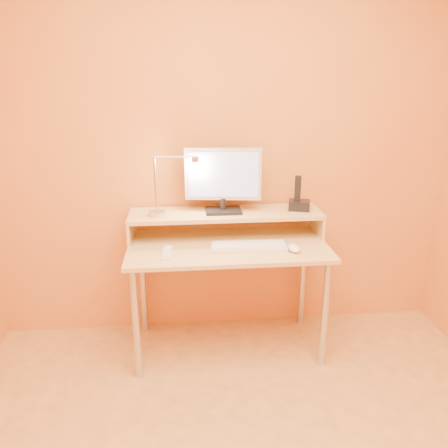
{
  "coord_description": "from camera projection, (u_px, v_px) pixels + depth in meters",
  "views": [
    {
      "loc": [
        -0.26,
        -1.29,
        1.7
      ],
      "look_at": [
        -0.03,
        1.13,
        0.87
      ],
      "focal_mm": 35.38,
      "sensor_mm": 36.0,
      "label": 1
    }
  ],
  "objects": [
    {
      "name": "monitor_foot",
      "position": [
        223.0,
        210.0,
        2.75
      ],
      "size": [
        0.22,
        0.16,
        0.02
      ],
      "primitive_type": "cube",
      "color": "black",
      "rests_on": "desk_shelf"
    },
    {
      "name": "lamp_post",
      "position": [
        155.0,
        185.0,
        2.63
      ],
      "size": [
        0.01,
        0.01,
        0.33
      ],
      "primitive_type": "cylinder",
      "color": "silver",
      "rests_on": "lamp_base"
    },
    {
      "name": "lamp_bulb",
      "position": [
        195.0,
        162.0,
        2.61
      ],
      "size": [
        0.03,
        0.03,
        0.0
      ],
      "primitive_type": "cylinder",
      "color": "#FFEAC6",
      "rests_on": "lamp_head"
    },
    {
      "name": "wall_back",
      "position": [
        223.0,
        148.0,
        2.8
      ],
      "size": [
        3.0,
        0.04,
        2.5
      ],
      "primitive_type": "cube",
      "color": "#CB8C3C",
      "rests_on": "floor"
    },
    {
      "name": "monitor_screen",
      "position": [
        223.0,
        175.0,
        2.67
      ],
      "size": [
        0.42,
        0.06,
        0.28
      ],
      "primitive_type": "cube",
      "rotation": [
        0.0,
        0.0,
        -0.13
      ],
      "color": "#A1ABEB",
      "rests_on": "monitor_panel"
    },
    {
      "name": "desk_leg_fr",
      "position": [
        325.0,
        315.0,
        2.6
      ],
      "size": [
        0.04,
        0.04,
        0.69
      ],
      "primitive_type": "cylinder",
      "color": "silver",
      "rests_on": "floor"
    },
    {
      "name": "monitor_panel",
      "position": [
        223.0,
        174.0,
        2.69
      ],
      "size": [
        0.47,
        0.1,
        0.32
      ],
      "primitive_type": "cube",
      "rotation": [
        0.0,
        0.0,
        -0.13
      ],
      "color": "silver",
      "rests_on": "monitor_neck"
    },
    {
      "name": "phone_handset",
      "position": [
        298.0,
        188.0,
        2.75
      ],
      "size": [
        0.05,
        0.03,
        0.16
      ],
      "primitive_type": "cube",
      "rotation": [
        0.0,
        0.0,
        -0.27
      ],
      "color": "black",
      "rests_on": "phone_dock"
    },
    {
      "name": "desk_leg_fl",
      "position": [
        136.0,
        325.0,
        2.5
      ],
      "size": [
        0.04,
        0.04,
        0.69
      ],
      "primitive_type": "cylinder",
      "color": "silver",
      "rests_on": "floor"
    },
    {
      "name": "lamp_arm",
      "position": [
        175.0,
        157.0,
        2.58
      ],
      "size": [
        0.24,
        0.01,
        0.01
      ],
      "primitive_type": "cylinder",
      "rotation": [
        0.0,
        1.57,
        0.0
      ],
      "color": "silver",
      "rests_on": "lamp_post"
    },
    {
      "name": "keyboard",
      "position": [
        249.0,
        247.0,
        2.6
      ],
      "size": [
        0.45,
        0.16,
        0.02
      ],
      "primitive_type": "cube",
      "rotation": [
        0.0,
        0.0,
        -0.03
      ],
      "color": "silver",
      "rests_on": "desk_lower"
    },
    {
      "name": "shelf_riser_left",
      "position": [
        131.0,
        229.0,
        2.73
      ],
      "size": [
        0.02,
        0.3,
        0.14
      ],
      "primitive_type": "cube",
      "color": "#DAB466",
      "rests_on": "desk_lower"
    },
    {
      "name": "shelf_riser_right",
      "position": [
        317.0,
        223.0,
        2.84
      ],
      "size": [
        0.02,
        0.3,
        0.14
      ],
      "primitive_type": "cube",
      "color": "#DAB466",
      "rests_on": "desk_lower"
    },
    {
      "name": "mouse",
      "position": [
        294.0,
        248.0,
        2.56
      ],
      "size": [
        0.07,
        0.12,
        0.04
      ],
      "primitive_type": "ellipsoid",
      "rotation": [
        0.0,
        0.0,
        0.07
      ],
      "color": "white",
      "rests_on": "desk_lower"
    },
    {
      "name": "lamp_head",
      "position": [
        195.0,
        159.0,
        2.6
      ],
      "size": [
        0.04,
        0.04,
        0.03
      ],
      "primitive_type": "cylinder",
      "color": "silver",
      "rests_on": "lamp_arm"
    },
    {
      "name": "desk_leg_bl",
      "position": [
        143.0,
        285.0,
        2.97
      ],
      "size": [
        0.04,
        0.04,
        0.69
      ],
      "primitive_type": "cylinder",
      "color": "silver",
      "rests_on": "floor"
    },
    {
      "name": "desk_leg_br",
      "position": [
        303.0,
        278.0,
        3.07
      ],
      "size": [
        0.04,
        0.04,
        0.69
      ],
      "primitive_type": "cylinder",
      "color": "silver",
      "rests_on": "floor"
    },
    {
      "name": "desk_lower",
      "position": [
        228.0,
        246.0,
        2.67
      ],
      "size": [
        1.2,
        0.6,
        0.02
      ],
      "primitive_type": "cube",
      "color": "#DAB466",
      "rests_on": "floor"
    },
    {
      "name": "phone_dock",
      "position": [
        299.0,
        205.0,
        2.79
      ],
      "size": [
        0.15,
        0.13,
        0.06
      ],
      "primitive_type": "cube",
      "rotation": [
        0.0,
        0.0,
        -0.27
      ],
      "color": "black",
      "rests_on": "desk_shelf"
    },
    {
      "name": "phone_led",
      "position": [
        308.0,
        207.0,
        2.74
      ],
      "size": [
        0.01,
        0.0,
        0.04
      ],
      "primitive_type": "cube",
      "color": "#1233FF",
      "rests_on": "phone_dock"
    },
    {
      "name": "desk_shelf",
      "position": [
        226.0,
        214.0,
        2.76
      ],
      "size": [
        1.2,
        0.3,
        0.02
      ],
      "primitive_type": "cube",
      "color": "#DAB466",
      "rests_on": "desk_lower"
    },
    {
      "name": "monitor_neck",
      "position": [
        223.0,
        204.0,
        2.74
      ],
      "size": [
        0.04,
        0.04,
        0.07
      ],
      "primitive_type": "cylinder",
      "color": "black",
      "rests_on": "monitor_foot"
    },
    {
      "name": "monitor_back",
      "position": [
        223.0,
        173.0,
        2.71
      ],
      "size": [
        0.42,
        0.07,
        0.27
      ],
      "primitive_type": "cube",
      "rotation": [
        0.0,
        0.0,
        -0.13
      ],
      "color": "black",
      "rests_on": "monitor_panel"
    },
    {
      "name": "remote_control",
      "position": [
        167.0,
        253.0,
        2.52
      ],
      "size": [
        0.06,
        0.19,
        0.02
      ],
      "primitive_type": "cube",
      "rotation": [
        0.0,
        0.0,
        -0.06
      ],
      "color": "silver",
      "rests_on": "desk_lower"
    },
    {
      "name": "lamp_base",
      "position": [
        157.0,
        213.0,
        2.68
      ],
      "size": [
        0.1,
        0.1,
        0.02
      ],
      "primitive_type": "cylinder",
      "color": "silver",
      "rests_on": "desk_shelf"
    }
  ]
}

